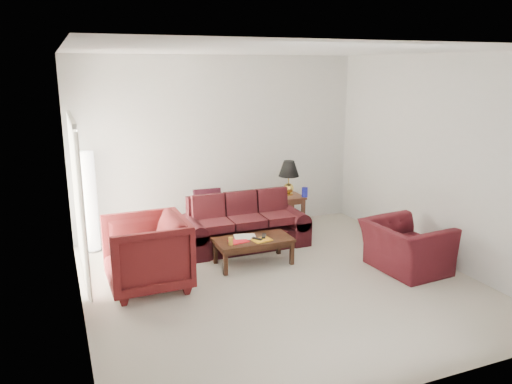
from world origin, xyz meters
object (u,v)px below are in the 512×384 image
(sofa, at_px, (245,222))
(armchair_right, at_px, (406,247))
(end_table, at_px, (287,211))
(armchair_left, at_px, (146,253))
(coffee_table, at_px, (253,251))
(floor_lamp, at_px, (90,202))

(sofa, relative_size, armchair_right, 1.86)
(sofa, distance_m, armchair_right, 2.48)
(end_table, xyz_separation_m, armchair_left, (-2.78, -1.62, 0.18))
(end_table, distance_m, armchair_left, 3.22)
(armchair_left, relative_size, armchair_right, 0.97)
(coffee_table, bearing_deg, end_table, 69.39)
(armchair_left, bearing_deg, coffee_table, 97.18)
(armchair_right, bearing_deg, sofa, 41.01)
(armchair_left, relative_size, coffee_table, 0.94)
(sofa, bearing_deg, armchair_right, -39.84)
(sofa, relative_size, end_table, 3.44)
(sofa, height_order, armchair_right, sofa)
(sofa, height_order, floor_lamp, floor_lamp)
(end_table, bearing_deg, coffee_table, -130.84)
(end_table, height_order, coffee_table, end_table)
(end_table, xyz_separation_m, floor_lamp, (-3.33, 0.06, 0.51))
(sofa, distance_m, floor_lamp, 2.42)
(end_table, xyz_separation_m, coffee_table, (-1.21, -1.40, -0.09))
(sofa, height_order, armchair_left, armchair_left)
(armchair_right, bearing_deg, armchair_left, 72.86)
(sofa, xyz_separation_m, armchair_left, (-1.72, -0.95, 0.07))
(end_table, relative_size, coffee_table, 0.52)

